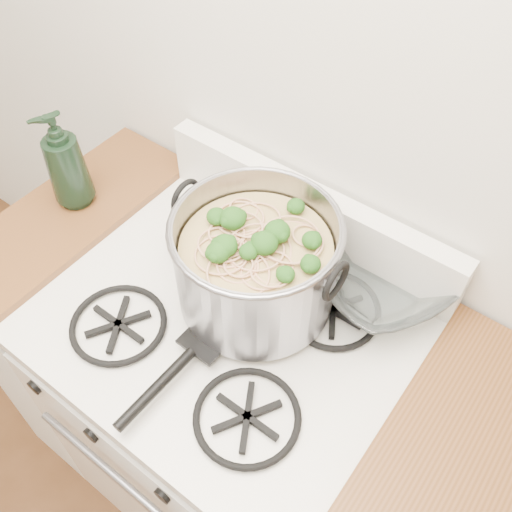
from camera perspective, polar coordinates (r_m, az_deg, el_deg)
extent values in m
plane|color=silver|center=(1.11, 7.63, 18.82)|extent=(3.60, 0.00, 3.60)
cube|color=white|center=(1.66, -2.24, -15.98)|extent=(0.76, 0.65, 0.81)
cube|color=white|center=(1.24, -2.91, -6.96)|extent=(0.76, 0.65, 0.04)
cube|color=black|center=(1.57, -10.02, -23.88)|extent=(0.58, 0.02, 0.46)
cube|color=black|center=(1.21, -2.96, -6.13)|extent=(0.60, 0.56, 0.02)
cylinder|color=black|center=(1.37, -20.99, -11.88)|extent=(0.04, 0.03, 0.04)
cylinder|color=black|center=(1.28, -15.86, -16.56)|extent=(0.04, 0.03, 0.04)
cylinder|color=black|center=(1.20, -9.03, -22.26)|extent=(0.04, 0.03, 0.04)
cube|color=silver|center=(1.83, -14.83, -6.30)|extent=(0.25, 0.65, 0.88)
cube|color=#563214|center=(1.49, -18.32, 3.68)|extent=(0.25, 0.65, 0.04)
cylinder|color=#929299|center=(1.14, 0.00, -0.70)|extent=(0.33, 0.33, 0.22)
torus|color=#929299|center=(1.06, 0.00, 2.88)|extent=(0.34, 0.34, 0.01)
torus|color=black|center=(1.17, -7.05, 5.84)|extent=(0.01, 0.08, 0.08)
torus|color=black|center=(1.02, 8.00, -2.53)|extent=(0.01, 0.08, 0.08)
cylinder|color=#A5894E|center=(1.16, 0.00, -1.59)|extent=(0.30, 0.30, 0.16)
sphere|color=#205115|center=(1.09, 0.00, 1.64)|extent=(0.04, 0.04, 0.04)
sphere|color=#205115|center=(1.09, 0.00, 1.64)|extent=(0.04, 0.04, 0.04)
sphere|color=#205115|center=(1.09, 0.00, 1.64)|extent=(0.04, 0.04, 0.04)
sphere|color=#205115|center=(1.09, 0.00, 1.64)|extent=(0.04, 0.04, 0.04)
sphere|color=#205115|center=(1.09, 0.00, 1.64)|extent=(0.04, 0.04, 0.04)
sphere|color=#205115|center=(1.09, 0.00, 1.64)|extent=(0.04, 0.04, 0.04)
sphere|color=#205115|center=(1.09, 0.00, 1.64)|extent=(0.04, 0.04, 0.04)
sphere|color=#205115|center=(1.09, 0.00, 1.64)|extent=(0.04, 0.04, 0.04)
sphere|color=#205115|center=(1.09, 0.00, 1.64)|extent=(0.04, 0.04, 0.04)
sphere|color=#205115|center=(1.09, 0.00, 1.64)|extent=(0.04, 0.04, 0.04)
sphere|color=#205115|center=(1.09, 0.00, 1.64)|extent=(0.04, 0.04, 0.04)
sphere|color=#205115|center=(1.09, 0.00, 1.64)|extent=(0.04, 0.04, 0.04)
imported|color=white|center=(1.26, 12.28, -2.58)|extent=(0.16, 0.16, 0.03)
imported|color=black|center=(1.41, -18.60, 9.09)|extent=(0.13, 0.13, 0.26)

